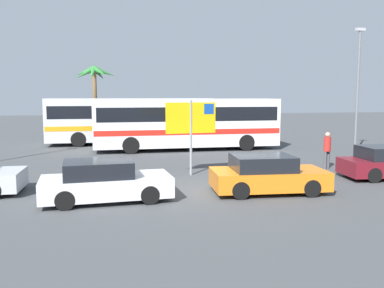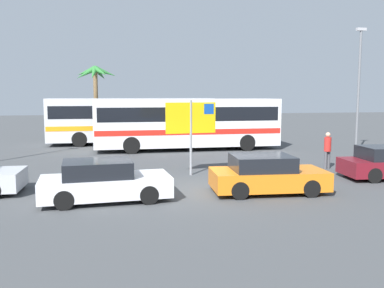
# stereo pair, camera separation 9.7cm
# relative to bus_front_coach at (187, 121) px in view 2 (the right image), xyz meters

# --- Properties ---
(ground) EXTENTS (120.00, 120.00, 0.00)m
(ground) POSITION_rel_bus_front_coach_xyz_m (-1.20, -11.16, -1.78)
(ground) COLOR #424447
(bus_front_coach) EXTENTS (11.35, 2.61, 3.17)m
(bus_front_coach) POSITION_rel_bus_front_coach_xyz_m (0.00, 0.00, 0.00)
(bus_front_coach) COLOR white
(bus_front_coach) RESTS_ON ground
(bus_rear_coach) EXTENTS (11.35, 2.61, 3.17)m
(bus_rear_coach) POSITION_rel_bus_front_coach_xyz_m (-3.21, 3.96, 0.00)
(bus_rear_coach) COLOR silver
(bus_rear_coach) RESTS_ON ground
(ferry_sign) EXTENTS (2.19, 0.32, 3.20)m
(ferry_sign) POSITION_rel_bus_front_coach_xyz_m (-1.31, -8.21, 0.54)
(ferry_sign) COLOR gray
(ferry_sign) RESTS_ON ground
(car_orange) EXTENTS (4.06, 2.16, 1.32)m
(car_orange) POSITION_rel_bus_front_coach_xyz_m (0.63, -11.90, -1.15)
(car_orange) COLOR orange
(car_orange) RESTS_ON ground
(car_white) EXTENTS (4.23, 2.07, 1.32)m
(car_white) POSITION_rel_bus_front_coach_xyz_m (-4.95, -11.99, -1.15)
(car_white) COLOR silver
(car_white) RESTS_ON ground
(pedestrian_near_sign) EXTENTS (0.32, 0.32, 1.71)m
(pedestrian_near_sign) POSITION_rel_bus_front_coach_xyz_m (5.11, -7.99, -0.78)
(pedestrian_near_sign) COLOR #4C4C51
(pedestrian_near_sign) RESTS_ON ground
(lamp_post_left_side) EXTENTS (0.56, 0.20, 7.20)m
(lamp_post_left_side) POSITION_rel_bus_front_coach_xyz_m (9.43, -3.52, 2.14)
(lamp_post_left_side) COLOR slate
(lamp_post_left_side) RESTS_ON ground
(palm_tree_seaside) EXTENTS (3.08, 3.02, 5.55)m
(palm_tree_seaside) POSITION_rel_bus_front_coach_xyz_m (-5.70, 6.40, 2.75)
(palm_tree_seaside) COLOR brown
(palm_tree_seaside) RESTS_ON ground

